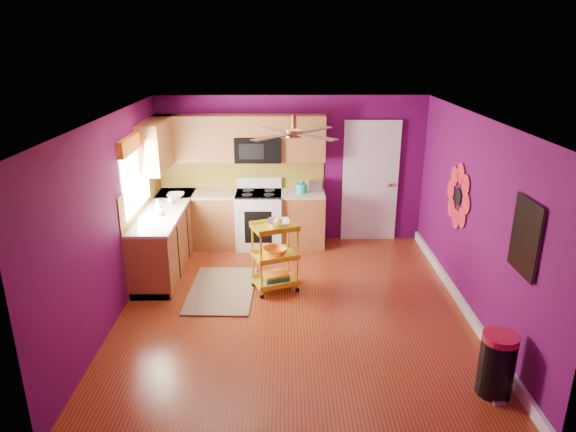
{
  "coord_description": "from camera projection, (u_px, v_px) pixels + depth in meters",
  "views": [
    {
      "loc": [
        -0.11,
        -6.01,
        3.37
      ],
      "look_at": [
        -0.07,
        0.4,
        1.15
      ],
      "focal_mm": 32.0,
      "sensor_mm": 36.0,
      "label": 1
    }
  ],
  "objects": [
    {
      "name": "electric_range",
      "position": [
        259.0,
        219.0,
        8.68
      ],
      "size": [
        0.76,
        0.66,
        1.13
      ],
      "color": "white",
      "rests_on": "ground"
    },
    {
      "name": "rolling_cart",
      "position": [
        276.0,
        254.0,
        7.1
      ],
      "size": [
        0.71,
        0.62,
        1.07
      ],
      "color": "yellow",
      "rests_on": "ground"
    },
    {
      "name": "trash_can",
      "position": [
        497.0,
        364.0,
        5.05
      ],
      "size": [
        0.37,
        0.39,
        0.67
      ],
      "color": "black",
      "rests_on": "ground"
    },
    {
      "name": "room_envelope",
      "position": [
        296.0,
        189.0,
        6.25
      ],
      "size": [
        4.54,
        5.04,
        2.52
      ],
      "color": "#570A4E",
      "rests_on": "ground"
    },
    {
      "name": "right_wall_art",
      "position": [
        484.0,
        212.0,
        6.01
      ],
      "size": [
        0.04,
        2.74,
        1.04
      ],
      "color": "black",
      "rests_on": "ground"
    },
    {
      "name": "soap_bottle_b",
      "position": [
        171.0,
        199.0,
        7.94
      ],
      "size": [
        0.12,
        0.12,
        0.15
      ],
      "primitive_type": "imported",
      "color": "white",
      "rests_on": "lower_cabinets"
    },
    {
      "name": "left_window",
      "position": [
        135.0,
        161.0,
        7.2
      ],
      "size": [
        0.08,
        1.35,
        1.08
      ],
      "color": "white",
      "rests_on": "ground"
    },
    {
      "name": "lower_cabinets",
      "position": [
        209.0,
        229.0,
        8.35
      ],
      "size": [
        2.81,
        2.31,
        0.94
      ],
      "color": "brown",
      "rests_on": "ground"
    },
    {
      "name": "counter_cup",
      "position": [
        159.0,
        212.0,
        7.42
      ],
      "size": [
        0.12,
        0.12,
        0.09
      ],
      "primitive_type": "imported",
      "color": "white",
      "rests_on": "lower_cabinets"
    },
    {
      "name": "ceiling_fan",
      "position": [
        294.0,
        132.0,
        6.22
      ],
      "size": [
        1.01,
        1.01,
        0.26
      ],
      "color": "#BF8C3F",
      "rests_on": "ground"
    },
    {
      "name": "shag_rug",
      "position": [
        222.0,
        290.0,
        7.24
      ],
      "size": [
        0.93,
        1.47,
        0.02
      ],
      "primitive_type": "cube",
      "rotation": [
        0.0,
        0.0,
        -0.03
      ],
      "color": "#332011",
      "rests_on": "ground"
    },
    {
      "name": "panel_door",
      "position": [
        370.0,
        183.0,
        8.79
      ],
      "size": [
        0.95,
        0.11,
        2.15
      ],
      "color": "white",
      "rests_on": "ground"
    },
    {
      "name": "soap_bottle_a",
      "position": [
        158.0,
        206.0,
        7.53
      ],
      "size": [
        0.09,
        0.09,
        0.2
      ],
      "primitive_type": "imported",
      "color": "#EA3F72",
      "rests_on": "lower_cabinets"
    },
    {
      "name": "counter_dish",
      "position": [
        176.0,
        195.0,
        8.26
      ],
      "size": [
        0.28,
        0.28,
        0.07
      ],
      "primitive_type": "imported",
      "color": "white",
      "rests_on": "lower_cabinets"
    },
    {
      "name": "toaster",
      "position": [
        315.0,
        185.0,
        8.65
      ],
      "size": [
        0.22,
        0.15,
        0.18
      ],
      "primitive_type": "cube",
      "color": "beige",
      "rests_on": "lower_cabinets"
    },
    {
      "name": "teal_kettle",
      "position": [
        302.0,
        188.0,
        8.49
      ],
      "size": [
        0.18,
        0.18,
        0.21
      ],
      "color": "#16A6A6",
      "rests_on": "lower_cabinets"
    },
    {
      "name": "ground",
      "position": [
        294.0,
        308.0,
        6.79
      ],
      "size": [
        5.0,
        5.0,
        0.0
      ],
      "primitive_type": "plane",
      "color": "maroon",
      "rests_on": "ground"
    },
    {
      "name": "upper_cabinetry",
      "position": [
        215.0,
        142.0,
        8.24
      ],
      "size": [
        2.8,
        2.3,
        1.26
      ],
      "color": "brown",
      "rests_on": "ground"
    }
  ]
}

